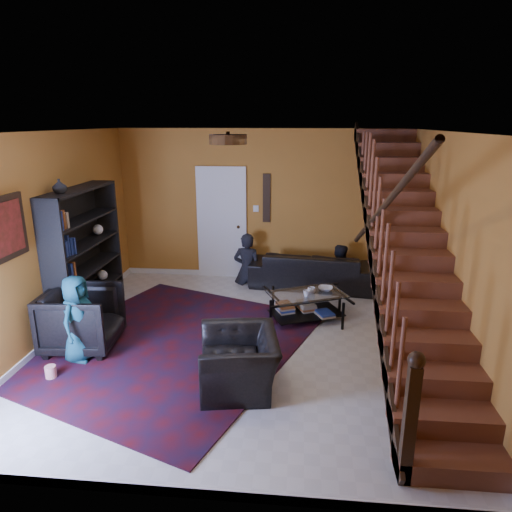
# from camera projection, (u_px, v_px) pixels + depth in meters

# --- Properties ---
(floor) EXTENTS (5.50, 5.50, 0.00)m
(floor) POSITION_uv_depth(u_px,v_px,m) (240.00, 341.00, 6.30)
(floor) COLOR beige
(floor) RESTS_ON ground
(room) EXTENTS (5.50, 5.50, 5.50)m
(room) POSITION_uv_depth(u_px,v_px,m) (172.00, 299.00, 7.68)
(room) COLOR #B87329
(room) RESTS_ON ground
(staircase) EXTENTS (0.95, 5.02, 3.18)m
(staircase) POSITION_uv_depth(u_px,v_px,m) (407.00, 248.00, 5.70)
(staircase) COLOR brown
(staircase) RESTS_ON floor
(bookshelf) EXTENTS (0.35, 1.80, 2.00)m
(bookshelf) POSITION_uv_depth(u_px,v_px,m) (86.00, 257.00, 6.82)
(bookshelf) COLOR black
(bookshelf) RESTS_ON floor
(door) EXTENTS (0.82, 0.05, 2.05)m
(door) POSITION_uv_depth(u_px,v_px,m) (222.00, 225.00, 8.67)
(door) COLOR silver
(door) RESTS_ON floor
(framed_picture) EXTENTS (0.04, 0.74, 0.74)m
(framed_picture) POSITION_uv_depth(u_px,v_px,m) (5.00, 229.00, 5.18)
(framed_picture) COLOR maroon
(framed_picture) RESTS_ON room
(wall_hanging) EXTENTS (0.14, 0.03, 0.90)m
(wall_hanging) POSITION_uv_depth(u_px,v_px,m) (267.00, 198.00, 8.45)
(wall_hanging) COLOR black
(wall_hanging) RESTS_ON room
(ceiling_fixture) EXTENTS (0.40, 0.40, 0.10)m
(ceiling_fixture) POSITION_uv_depth(u_px,v_px,m) (228.00, 139.00, 4.76)
(ceiling_fixture) COLOR #3F2814
(ceiling_fixture) RESTS_ON room
(rug) EXTENTS (4.33, 4.59, 0.02)m
(rug) POSITION_uv_depth(u_px,v_px,m) (169.00, 344.00, 6.21)
(rug) COLOR #3F0B10
(rug) RESTS_ON floor
(sofa) EXTENTS (2.31, 1.14, 0.65)m
(sofa) POSITION_uv_depth(u_px,v_px,m) (312.00, 270.00, 8.31)
(sofa) COLOR black
(sofa) RESTS_ON floor
(armchair_left) EXTENTS (0.97, 0.95, 0.83)m
(armchair_left) POSITION_uv_depth(u_px,v_px,m) (82.00, 319.00, 6.01)
(armchair_left) COLOR black
(armchair_left) RESTS_ON floor
(armchair_right) EXTENTS (1.02, 1.12, 0.64)m
(armchair_right) POSITION_uv_depth(u_px,v_px,m) (239.00, 361.00, 5.14)
(armchair_right) COLOR black
(armchair_right) RESTS_ON floor
(person_adult_a) EXTENTS (0.56, 0.40, 1.41)m
(person_adult_a) POSITION_uv_depth(u_px,v_px,m) (247.00, 270.00, 8.48)
(person_adult_a) COLOR black
(person_adult_a) RESTS_ON sofa
(person_adult_b) EXTENTS (0.63, 0.51, 1.24)m
(person_adult_b) POSITION_uv_depth(u_px,v_px,m) (338.00, 277.00, 8.35)
(person_adult_b) COLOR black
(person_adult_b) RESTS_ON sofa
(person_child) EXTENTS (0.45, 0.60, 1.12)m
(person_child) POSITION_uv_depth(u_px,v_px,m) (78.00, 319.00, 5.68)
(person_child) COLOR #174957
(person_child) RESTS_ON armchair_left
(coffee_table) EXTENTS (1.28, 1.05, 0.43)m
(coffee_table) POSITION_uv_depth(u_px,v_px,m) (306.00, 305.00, 6.92)
(coffee_table) COLOR black
(coffee_table) RESTS_ON floor
(cup_a) EXTENTS (0.14, 0.14, 0.09)m
(cup_a) POSITION_uv_depth(u_px,v_px,m) (311.00, 290.00, 6.87)
(cup_a) COLOR #999999
(cup_a) RESTS_ON coffee_table
(cup_b) EXTENTS (0.10, 0.10, 0.10)m
(cup_b) POSITION_uv_depth(u_px,v_px,m) (307.00, 294.00, 6.74)
(cup_b) COLOR #999999
(cup_b) RESTS_ON coffee_table
(bowl) EXTENTS (0.24, 0.24, 0.05)m
(bowl) POSITION_uv_depth(u_px,v_px,m) (325.00, 289.00, 7.00)
(bowl) COLOR #999999
(bowl) RESTS_ON coffee_table
(vase) EXTENTS (0.18, 0.18, 0.19)m
(vase) POSITION_uv_depth(u_px,v_px,m) (59.00, 186.00, 6.02)
(vase) COLOR #999999
(vase) RESTS_ON bookshelf
(popcorn_bucket) EXTENTS (0.16, 0.16, 0.15)m
(popcorn_bucket) POSITION_uv_depth(u_px,v_px,m) (51.00, 372.00, 5.36)
(popcorn_bucket) COLOR red
(popcorn_bucket) RESTS_ON rug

